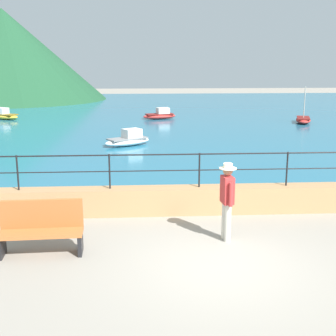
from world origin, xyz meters
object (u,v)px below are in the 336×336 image
object	(u,v)px
person_walking	(227,198)
boat_4	(128,140)
boat_0	(160,115)
boat_2	(303,120)
bench_main	(41,227)
boat_3	(4,115)

from	to	relation	value
person_walking	boat_4	xyz separation A→B (m)	(-2.42, 11.61, -0.65)
boat_0	boat_2	world-z (taller)	boat_2
boat_4	person_walking	bearing A→B (deg)	-78.24
boat_2	bench_main	bearing A→B (deg)	-122.75
boat_0	bench_main	bearing A→B (deg)	-98.92
boat_2	boat_3	bearing A→B (deg)	170.66
boat_3	bench_main	bearing A→B (deg)	-72.51
boat_0	boat_2	bearing A→B (deg)	-16.53
boat_3	boat_4	world-z (taller)	same
boat_3	boat_2	bearing A→B (deg)	-9.34
boat_2	boat_4	xyz separation A→B (m)	(-10.94, -7.30, 0.06)
person_walking	boat_4	distance (m)	11.88
bench_main	boat_4	xyz separation A→B (m)	(1.52, 12.07, -0.23)
person_walking	boat_2	size ratio (longest dim) A/B	0.71
boat_0	boat_3	world-z (taller)	same
person_walking	boat_4	size ratio (longest dim) A/B	0.72
person_walking	boat_4	bearing A→B (deg)	101.76
boat_0	boat_3	xyz separation A→B (m)	(-10.58, 0.55, 0.00)
person_walking	boat_2	bearing A→B (deg)	65.73
bench_main	boat_3	xyz separation A→B (m)	(-7.12, 22.59, -0.23)
boat_0	boat_2	xyz separation A→B (m)	(9.00, -2.67, -0.06)
boat_0	boat_4	xyz separation A→B (m)	(-1.94, -9.97, 0.00)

